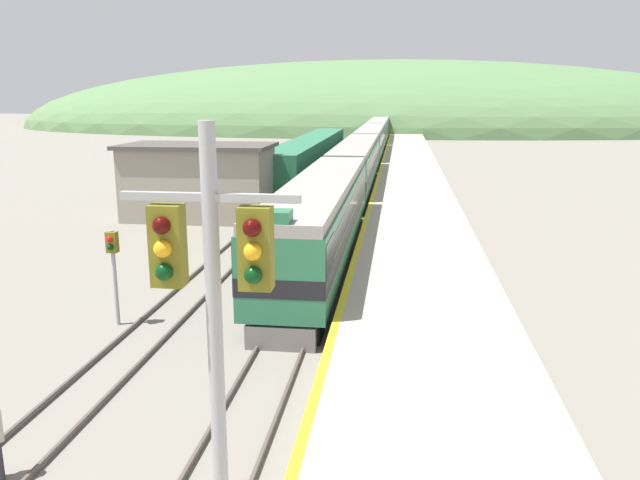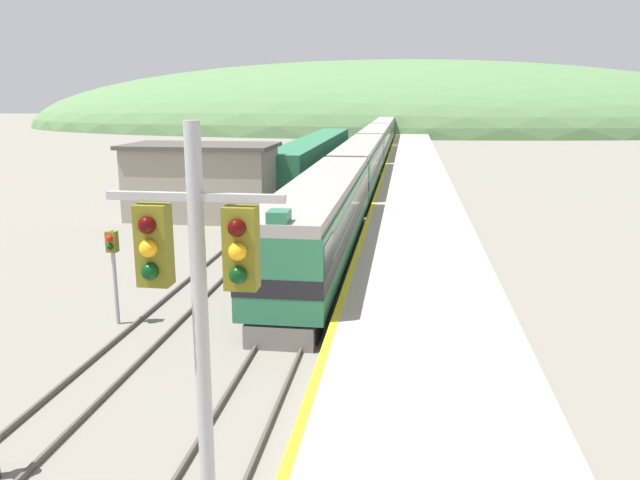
{
  "view_description": "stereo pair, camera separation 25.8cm",
  "coord_description": "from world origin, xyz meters",
  "px_view_note": "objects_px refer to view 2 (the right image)",
  "views": [
    {
      "loc": [
        3.52,
        -1.19,
        7.73
      ],
      "look_at": [
        0.59,
        21.68,
        2.36
      ],
      "focal_mm": 35.0,
      "sensor_mm": 36.0,
      "label": 1
    },
    {
      "loc": [
        3.77,
        -1.15,
        7.73
      ],
      "look_at": [
        0.59,
        21.68,
        2.36
      ],
      "focal_mm": 35.0,
      "sensor_mm": 36.0,
      "label": 2
    }
  ],
  "objects_px": {
    "carriage_fifth": "(388,125)",
    "siding_train": "(315,159)",
    "carriage_third": "(376,143)",
    "carriage_second": "(360,165)",
    "express_train_lead_car": "(322,219)",
    "signal_mast_main": "(201,329)",
    "signal_post_siding": "(113,257)",
    "carriage_fourth": "(384,132)"
  },
  "relations": [
    {
      "from": "carriage_fifth",
      "to": "signal_post_siding",
      "type": "height_order",
      "value": "carriage_fifth"
    },
    {
      "from": "express_train_lead_car",
      "to": "carriage_fourth",
      "type": "relative_size",
      "value": 0.91
    },
    {
      "from": "express_train_lead_car",
      "to": "carriage_third",
      "type": "relative_size",
      "value": 0.91
    },
    {
      "from": "express_train_lead_car",
      "to": "signal_post_siding",
      "type": "bearing_deg",
      "value": -124.77
    },
    {
      "from": "express_train_lead_car",
      "to": "carriage_second",
      "type": "bearing_deg",
      "value": 90.0
    },
    {
      "from": "express_train_lead_car",
      "to": "signal_mast_main",
      "type": "height_order",
      "value": "signal_mast_main"
    },
    {
      "from": "carriage_third",
      "to": "signal_mast_main",
      "type": "bearing_deg",
      "value": -88.91
    },
    {
      "from": "carriage_fourth",
      "to": "siding_train",
      "type": "relative_size",
      "value": 0.69
    },
    {
      "from": "carriage_second",
      "to": "carriage_third",
      "type": "bearing_deg",
      "value": 90.0
    },
    {
      "from": "carriage_third",
      "to": "signal_post_siding",
      "type": "distance_m",
      "value": 55.84
    },
    {
      "from": "express_train_lead_car",
      "to": "carriage_second",
      "type": "height_order",
      "value": "express_train_lead_car"
    },
    {
      "from": "express_train_lead_car",
      "to": "signal_mast_main",
      "type": "distance_m",
      "value": 20.98
    },
    {
      "from": "carriage_third",
      "to": "signal_post_siding",
      "type": "height_order",
      "value": "carriage_third"
    },
    {
      "from": "carriage_fourth",
      "to": "siding_train",
      "type": "xyz_separation_m",
      "value": [
        -4.58,
        -42.02,
        -0.15
      ]
    },
    {
      "from": "carriage_fifth",
      "to": "signal_mast_main",
      "type": "distance_m",
      "value": 115.43
    },
    {
      "from": "carriage_fifth",
      "to": "signal_mast_main",
      "type": "xyz_separation_m",
      "value": [
        1.28,
        -115.39,
        2.71
      ]
    },
    {
      "from": "express_train_lead_car",
      "to": "signal_mast_main",
      "type": "relative_size",
      "value": 2.81
    },
    {
      "from": "carriage_fifth",
      "to": "signal_post_siding",
      "type": "bearing_deg",
      "value": -93.31
    },
    {
      "from": "carriage_fourth",
      "to": "signal_post_siding",
      "type": "distance_m",
      "value": 79.61
    },
    {
      "from": "carriage_fifth",
      "to": "siding_train",
      "type": "xyz_separation_m",
      "value": [
        -4.58,
        -65.88,
        -0.15
      ]
    },
    {
      "from": "carriage_second",
      "to": "signal_mast_main",
      "type": "xyz_separation_m",
      "value": [
        1.28,
        -43.81,
        2.71
      ]
    },
    {
      "from": "siding_train",
      "to": "carriage_second",
      "type": "bearing_deg",
      "value": -51.25
    },
    {
      "from": "carriage_second",
      "to": "signal_post_siding",
      "type": "relative_size",
      "value": 6.9
    },
    {
      "from": "signal_post_siding",
      "to": "siding_train",
      "type": "bearing_deg",
      "value": 87.85
    },
    {
      "from": "siding_train",
      "to": "signal_mast_main",
      "type": "bearing_deg",
      "value": -83.25
    },
    {
      "from": "carriage_fifth",
      "to": "signal_mast_main",
      "type": "height_order",
      "value": "signal_mast_main"
    },
    {
      "from": "carriage_fifth",
      "to": "siding_train",
      "type": "bearing_deg",
      "value": -93.97
    },
    {
      "from": "express_train_lead_car",
      "to": "carriage_fifth",
      "type": "relative_size",
      "value": 0.91
    },
    {
      "from": "carriage_second",
      "to": "carriage_fourth",
      "type": "xyz_separation_m",
      "value": [
        0.0,
        47.72,
        0.0
      ]
    },
    {
      "from": "signal_mast_main",
      "to": "signal_post_siding",
      "type": "relative_size",
      "value": 2.24
    },
    {
      "from": "siding_train",
      "to": "carriage_fifth",
      "type": "bearing_deg",
      "value": 86.03
    },
    {
      "from": "signal_mast_main",
      "to": "carriage_fifth",
      "type": "bearing_deg",
      "value": 90.64
    },
    {
      "from": "carriage_second",
      "to": "carriage_third",
      "type": "xyz_separation_m",
      "value": [
        0.0,
        23.86,
        0.0
      ]
    },
    {
      "from": "carriage_second",
      "to": "carriage_fifth",
      "type": "relative_size",
      "value": 1.0
    },
    {
      "from": "carriage_fourth",
      "to": "siding_train",
      "type": "height_order",
      "value": "carriage_fourth"
    },
    {
      "from": "carriage_fifth",
      "to": "signal_post_siding",
      "type": "xyz_separation_m",
      "value": [
        -5.98,
        -103.24,
        0.23
      ]
    },
    {
      "from": "carriage_fourth",
      "to": "signal_post_siding",
      "type": "height_order",
      "value": "carriage_fourth"
    },
    {
      "from": "carriage_third",
      "to": "carriage_second",
      "type": "bearing_deg",
      "value": -90.0
    },
    {
      "from": "siding_train",
      "to": "signal_post_siding",
      "type": "xyz_separation_m",
      "value": [
        -1.4,
        -37.37,
        0.39
      ]
    },
    {
      "from": "carriage_fourth",
      "to": "carriage_fifth",
      "type": "height_order",
      "value": "same"
    },
    {
      "from": "carriage_second",
      "to": "siding_train",
      "type": "xyz_separation_m",
      "value": [
        -4.58,
        5.7,
        -0.15
      ]
    },
    {
      "from": "carriage_second",
      "to": "express_train_lead_car",
      "type": "bearing_deg",
      "value": -90.0
    }
  ]
}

